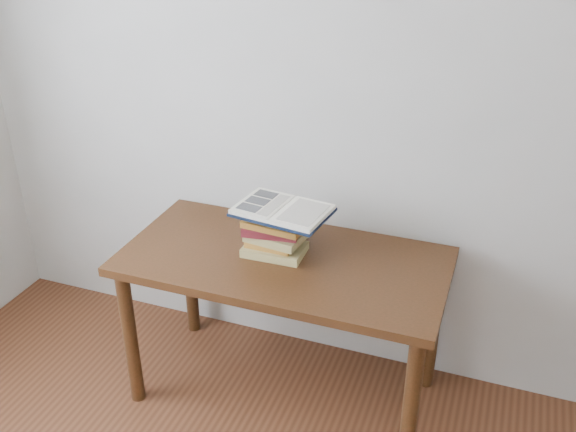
% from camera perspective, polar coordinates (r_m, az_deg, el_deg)
% --- Properties ---
extents(desk, '(1.30, 0.65, 0.70)m').
position_cam_1_polar(desk, '(2.62, -0.38, -5.57)').
color(desk, '#442311').
rests_on(desk, ground).
extents(book_stack, '(0.26, 0.21, 0.19)m').
position_cam_1_polar(book_stack, '(2.55, -1.13, -1.40)').
color(book_stack, olive).
rests_on(book_stack, desk).
extents(open_book, '(0.39, 0.29, 0.03)m').
position_cam_1_polar(open_book, '(2.49, -0.48, 0.52)').
color(open_book, black).
rests_on(open_book, book_stack).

